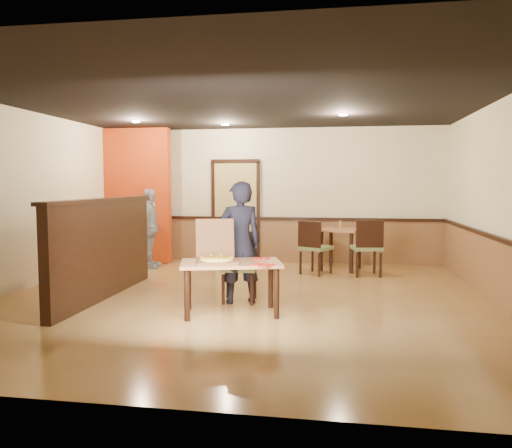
{
  "coord_description": "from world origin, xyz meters",
  "views": [
    {
      "loc": [
        1.32,
        -6.9,
        1.66
      ],
      "look_at": [
        0.2,
        0.0,
        1.09
      ],
      "focal_mm": 35.0,
      "sensor_mm": 36.0,
      "label": 1
    }
  ],
  "objects_px": {
    "main_table": "(231,270)",
    "diner_chair": "(240,263)",
    "side_table": "(341,238)",
    "passerby": "(149,228)",
    "diner": "(240,243)",
    "condiment": "(340,225)",
    "pizza_box": "(216,257)",
    "side_chair_right": "(367,245)",
    "side_chair_left": "(314,245)"
  },
  "relations": [
    {
      "from": "diner",
      "to": "passerby",
      "type": "xyz_separation_m",
      "value": [
        -2.31,
        2.56,
        -0.06
      ]
    },
    {
      "from": "side_chair_left",
      "to": "passerby",
      "type": "bearing_deg",
      "value": 25.58
    },
    {
      "from": "side_table",
      "to": "condiment",
      "type": "xyz_separation_m",
      "value": [
        -0.01,
        -0.01,
        0.25
      ]
    },
    {
      "from": "side_chair_right",
      "to": "pizza_box",
      "type": "distance_m",
      "value": 3.59
    },
    {
      "from": "main_table",
      "to": "side_chair_right",
      "type": "xyz_separation_m",
      "value": [
        1.86,
        2.91,
        -0.01
      ]
    },
    {
      "from": "diner",
      "to": "pizza_box",
      "type": "distance_m",
      "value": 0.67
    },
    {
      "from": "side_chair_right",
      "to": "side_table",
      "type": "xyz_separation_m",
      "value": [
        -0.46,
        0.62,
        0.06
      ]
    },
    {
      "from": "main_table",
      "to": "diner",
      "type": "relative_size",
      "value": 0.82
    },
    {
      "from": "pizza_box",
      "to": "side_chair_left",
      "type": "bearing_deg",
      "value": 52.22
    },
    {
      "from": "diner_chair",
      "to": "side_table",
      "type": "relative_size",
      "value": 1.05
    },
    {
      "from": "main_table",
      "to": "side_table",
      "type": "bearing_deg",
      "value": 53.64
    },
    {
      "from": "main_table",
      "to": "side_table",
      "type": "height_order",
      "value": "side_table"
    },
    {
      "from": "side_chair_right",
      "to": "diner",
      "type": "xyz_separation_m",
      "value": [
        -1.86,
        -2.31,
        0.29
      ]
    },
    {
      "from": "diner_chair",
      "to": "pizza_box",
      "type": "height_order",
      "value": "pizza_box"
    },
    {
      "from": "side_table",
      "to": "diner_chair",
      "type": "bearing_deg",
      "value": -117.04
    },
    {
      "from": "side_table",
      "to": "pizza_box",
      "type": "xyz_separation_m",
      "value": [
        -1.57,
        -3.58,
        0.12
      ]
    },
    {
      "from": "side_chair_left",
      "to": "side_chair_right",
      "type": "relative_size",
      "value": 0.96
    },
    {
      "from": "diner_chair",
      "to": "main_table",
      "type": "bearing_deg",
      "value": -91.13
    },
    {
      "from": "pizza_box",
      "to": "passerby",
      "type": "bearing_deg",
      "value": 106.06
    },
    {
      "from": "diner",
      "to": "pizza_box",
      "type": "xyz_separation_m",
      "value": [
        -0.17,
        -0.64,
        -0.11
      ]
    },
    {
      "from": "condiment",
      "to": "side_chair_left",
      "type": "bearing_deg",
      "value": -128.28
    },
    {
      "from": "condiment",
      "to": "pizza_box",
      "type": "bearing_deg",
      "value": -113.65
    },
    {
      "from": "side_chair_right",
      "to": "diner_chair",
      "type": "bearing_deg",
      "value": 38.32
    },
    {
      "from": "main_table",
      "to": "diner_chair",
      "type": "xyz_separation_m",
      "value": [
        -0.03,
        0.75,
        -0.03
      ]
    },
    {
      "from": "side_chair_left",
      "to": "diner",
      "type": "relative_size",
      "value": 0.58
    },
    {
      "from": "diner_chair",
      "to": "passerby",
      "type": "relative_size",
      "value": 0.62
    },
    {
      "from": "side_chair_left",
      "to": "pizza_box",
      "type": "height_order",
      "value": "pizza_box"
    },
    {
      "from": "side_chair_right",
      "to": "condiment",
      "type": "relative_size",
      "value": 6.83
    },
    {
      "from": "main_table",
      "to": "diner",
      "type": "bearing_deg",
      "value": 75.48
    },
    {
      "from": "side_chair_left",
      "to": "pizza_box",
      "type": "relative_size",
      "value": 1.38
    },
    {
      "from": "main_table",
      "to": "passerby",
      "type": "xyz_separation_m",
      "value": [
        -2.31,
        3.16,
        0.22
      ]
    },
    {
      "from": "side_chair_left",
      "to": "side_chair_right",
      "type": "xyz_separation_m",
      "value": [
        0.95,
        -0.01,
        0.02
      ]
    },
    {
      "from": "main_table",
      "to": "pizza_box",
      "type": "bearing_deg",
      "value": 178.73
    },
    {
      "from": "side_chair_right",
      "to": "condiment",
      "type": "xyz_separation_m",
      "value": [
        -0.47,
        0.62,
        0.31
      ]
    },
    {
      "from": "main_table",
      "to": "side_chair_right",
      "type": "relative_size",
      "value": 1.37
    },
    {
      "from": "diner_chair",
      "to": "diner",
      "type": "distance_m",
      "value": 0.35
    },
    {
      "from": "diner",
      "to": "pizza_box",
      "type": "relative_size",
      "value": 2.38
    },
    {
      "from": "diner",
      "to": "main_table",
      "type": "bearing_deg",
      "value": 67.29
    },
    {
      "from": "side_table",
      "to": "condiment",
      "type": "bearing_deg",
      "value": -136.1
    },
    {
      "from": "diner",
      "to": "condiment",
      "type": "bearing_deg",
      "value": -138.4
    },
    {
      "from": "diner_chair",
      "to": "side_chair_right",
      "type": "xyz_separation_m",
      "value": [
        1.89,
        2.16,
        0.03
      ]
    },
    {
      "from": "side_chair_right",
      "to": "side_table",
      "type": "distance_m",
      "value": 0.78
    },
    {
      "from": "side_chair_left",
      "to": "pizza_box",
      "type": "xyz_separation_m",
      "value": [
        -1.09,
        -2.97,
        0.2
      ]
    },
    {
      "from": "side_table",
      "to": "passerby",
      "type": "distance_m",
      "value": 3.73
    },
    {
      "from": "passerby",
      "to": "pizza_box",
      "type": "height_order",
      "value": "passerby"
    },
    {
      "from": "passerby",
      "to": "side_chair_left",
      "type": "bearing_deg",
      "value": -95.67
    },
    {
      "from": "side_table",
      "to": "passerby",
      "type": "height_order",
      "value": "passerby"
    },
    {
      "from": "main_table",
      "to": "diner_chair",
      "type": "relative_size",
      "value": 1.43
    },
    {
      "from": "diner_chair",
      "to": "side_chair_left",
      "type": "bearing_deg",
      "value": 63.44
    },
    {
      "from": "side_chair_left",
      "to": "condiment",
      "type": "bearing_deg",
      "value": -98.55
    }
  ]
}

